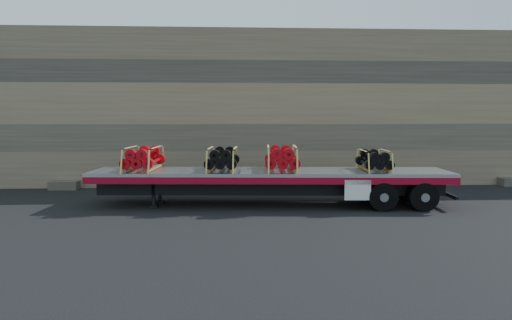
{
  "coord_description": "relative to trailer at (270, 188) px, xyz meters",
  "views": [
    {
      "loc": [
        -0.98,
        -17.06,
        3.13
      ],
      "look_at": [
        0.08,
        1.08,
        1.54
      ],
      "focal_mm": 35.0,
      "sensor_mm": 36.0,
      "label": 1
    }
  ],
  "objects": [
    {
      "name": "ground",
      "position": [
        -0.53,
        -0.35,
        -0.62
      ],
      "size": [
        120.0,
        120.0,
        0.0
      ],
      "primitive_type": "plane",
      "color": "black",
      "rests_on": "ground"
    },
    {
      "name": "rock_wall",
      "position": [
        -0.53,
        6.15,
        2.88
      ],
      "size": [
        44.0,
        3.0,
        7.0
      ],
      "primitive_type": "cube",
      "color": "#7A6B54",
      "rests_on": "ground"
    },
    {
      "name": "trailer",
      "position": [
        0.0,
        0.0,
        0.0
      ],
      "size": [
        12.59,
        3.3,
        1.24
      ],
      "primitive_type": null,
      "rotation": [
        0.0,
        0.0,
        -0.07
      ],
      "color": "#9D9FA4",
      "rests_on": "ground"
    },
    {
      "name": "bundle_front",
      "position": [
        -4.45,
        0.33,
        1.01
      ],
      "size": [
        1.26,
        2.28,
        0.78
      ],
      "primitive_type": null,
      "rotation": [
        0.0,
        0.0,
        -0.07
      ],
      "color": "#AF0912",
      "rests_on": "trailer"
    },
    {
      "name": "bundle_midfront",
      "position": [
        -1.67,
        0.12,
        1.0
      ],
      "size": [
        1.23,
        2.22,
        0.76
      ],
      "primitive_type": null,
      "rotation": [
        0.0,
        0.0,
        -0.07
      ],
      "color": "black",
      "rests_on": "trailer"
    },
    {
      "name": "bundle_midrear",
      "position": [
        0.4,
        -0.03,
        1.03
      ],
      "size": [
        1.31,
        2.37,
        0.81
      ],
      "primitive_type": null,
      "rotation": [
        0.0,
        0.0,
        -0.07
      ],
      "color": "#AF0912",
      "rests_on": "trailer"
    },
    {
      "name": "bundle_rear",
      "position": [
        3.63,
        -0.27,
        0.96
      ],
      "size": [
        1.1,
        1.99,
        0.68
      ],
      "primitive_type": null,
      "rotation": [
        0.0,
        0.0,
        -0.07
      ],
      "color": "black",
      "rests_on": "trailer"
    }
  ]
}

